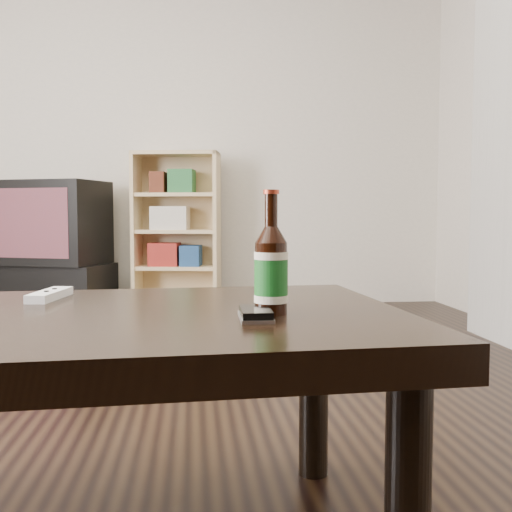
{
  "coord_description": "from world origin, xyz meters",
  "views": [
    {
      "loc": [
        0.56,
        -1.61,
        0.7
      ],
      "look_at": [
        0.68,
        -0.44,
        0.62
      ],
      "focal_mm": 42.0,
      "sensor_mm": 36.0,
      "label": 1
    }
  ],
  "objects": [
    {
      "name": "wall_back",
      "position": [
        0.0,
        3.01,
        1.35
      ],
      "size": [
        5.0,
        0.02,
        2.7
      ],
      "primitive_type": "cube",
      "color": "beige",
      "rests_on": "ground"
    },
    {
      "name": "remote",
      "position": [
        0.22,
        -0.18,
        0.51
      ],
      "size": [
        0.08,
        0.18,
        0.02
      ],
      "rotation": [
        0.0,
        0.0,
        -0.16
      ],
      "color": "silver",
      "rests_on": "coffee_table"
    },
    {
      "name": "phone",
      "position": [
        0.68,
        -0.5,
        0.51
      ],
      "size": [
        0.06,
        0.12,
        0.02
      ],
      "rotation": [
        0.0,
        0.0,
        -0.01
      ],
      "color": "#B5B5B7",
      "rests_on": "coffee_table"
    },
    {
      "name": "beer_bottle",
      "position": [
        0.71,
        -0.44,
        0.59
      ],
      "size": [
        0.09,
        0.09,
        0.25
      ],
      "rotation": [
        0.0,
        0.0,
        -0.4
      ],
      "color": "black",
      "rests_on": "coffee_table"
    },
    {
      "name": "tv",
      "position": [
        -0.47,
        2.77,
        0.64
      ],
      "size": [
        0.9,
        0.73,
        0.59
      ],
      "rotation": [
        0.0,
        0.0,
        -0.36
      ],
      "color": "black",
      "rests_on": "tv_stand"
    },
    {
      "name": "tv_stand",
      "position": [
        -0.47,
        2.77,
        0.17
      ],
      "size": [
        0.97,
        0.72,
        0.35
      ],
      "primitive_type": "cube",
      "rotation": [
        0.0,
        0.0,
        -0.36
      ],
      "color": "black",
      "rests_on": "floor"
    },
    {
      "name": "coffee_table",
      "position": [
        0.32,
        -0.4,
        0.44
      ],
      "size": [
        1.39,
        0.87,
        0.5
      ],
      "rotation": [
        0.0,
        0.0,
        0.07
      ],
      "color": "black",
      "rests_on": "floor"
    },
    {
      "name": "bookshelf",
      "position": [
        0.44,
        2.84,
        0.6
      ],
      "size": [
        0.66,
        0.38,
        1.15
      ],
      "rotation": [
        0.0,
        0.0,
        -0.16
      ],
      "color": "tan",
      "rests_on": "floor"
    }
  ]
}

